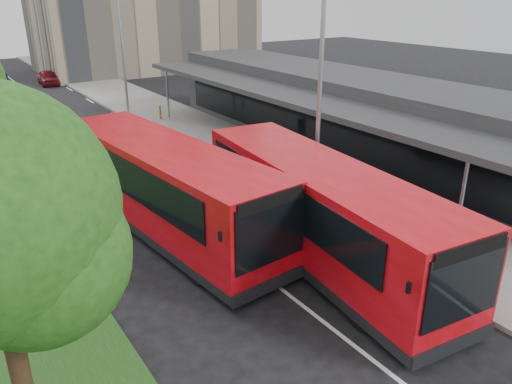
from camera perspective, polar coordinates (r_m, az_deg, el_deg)
ground at (r=15.73m, az=-0.51°, el=-8.46°), size 120.00×120.00×0.00m
pavement at (r=35.00m, az=-10.43°, el=8.62°), size 5.00×80.00×0.15m
lane_centre_line at (r=28.51m, az=-17.36°, el=4.77°), size 0.12×70.00×0.01m
kerb_dashes at (r=33.16m, az=-14.00°, el=7.46°), size 0.12×56.00×0.01m
station_building at (r=27.27m, az=9.50°, el=9.15°), size 7.70×26.00×4.00m
lamp_post_near at (r=17.94m, az=7.09°, el=11.38°), size 1.44×0.28×8.00m
lamp_post_far at (r=35.43m, az=-15.22°, el=16.02°), size 1.44×0.28×8.00m
bus_main at (r=15.62m, az=7.39°, el=-2.31°), size 3.89×11.18×3.11m
bus_second at (r=17.59m, az=-10.23°, el=0.48°), size 3.90×11.39×3.17m
litter_bin at (r=27.22m, az=-2.77°, el=6.19°), size 0.46×0.46×0.83m
bollard at (r=33.60m, az=-10.90°, el=8.93°), size 0.18×0.18×0.88m
car_near at (r=50.16m, az=-22.66°, el=11.99°), size 1.77×3.89×1.30m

